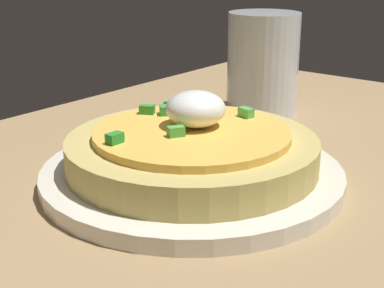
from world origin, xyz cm
name	(u,v)px	position (x,y,z in cm)	size (l,w,h in cm)	color
dining_table	(217,229)	(0.00, 0.00, 1.17)	(98.11, 66.11, 2.33)	#9D7E55
plate	(192,174)	(-3.64, -5.27, 2.97)	(24.71, 24.71, 1.28)	silver
pizza	(192,148)	(-3.70, -5.31, 5.28)	(20.47, 20.47, 6.11)	tan
cup_near	(263,69)	(-25.04, -12.06, 7.51)	(8.13, 8.13, 11.52)	silver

